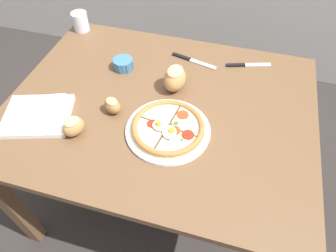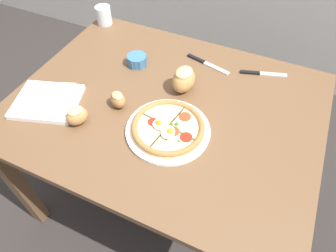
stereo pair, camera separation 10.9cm
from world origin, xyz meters
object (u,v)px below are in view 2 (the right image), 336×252
Objects in this scene: bread_piece_near at (184,79)px; knife_spare at (263,74)px; dining_table at (166,120)px; ramekin_bowl at (137,60)px; bread_piece_mid at (118,100)px; bread_piece_far at (77,116)px; knife_main at (207,64)px; napkin_folded at (47,100)px; pizza at (168,128)px; water_glass at (104,16)px.

knife_spare is at bearing 39.90° from bread_piece_near.
ramekin_bowl is (-0.23, 0.18, 0.12)m from dining_table.
bread_piece_mid is 0.65m from knife_spare.
knife_main is (0.32, 0.54, -0.03)m from bread_piece_far.
bread_piece_near is at bearing -157.72° from knife_spare.
bread_piece_far is 0.81m from knife_spare.
dining_table is at bearing 24.31° from napkin_folded.
bread_piece_near reaches higher than bread_piece_far.
knife_main is at bearing 45.20° from napkin_folded.
bread_piece_near is at bearing 33.30° from napkin_folded.
pizza reaches higher than dining_table.
knife_spare is 0.86m from water_glass.
bread_piece_far is 0.52× the size of knife_spare.
pizza is at bearing -41.11° from water_glass.
knife_spare is at bearing 47.77° from dining_table.
pizza is at bearing -76.03° from knife_main.
ramekin_bowl is 0.41m from bread_piece_far.
knife_spare is (0.31, 0.35, 0.10)m from dining_table.
bread_piece_far is 1.10× the size of water_glass.
water_glass reaches higher than ramekin_bowl.
ramekin_bowl is 0.40m from water_glass.
bread_piece_near is 0.44m from bread_piece_far.
ramekin_bowl is 0.27m from bread_piece_mid.
dining_table is 0.23m from bread_piece_mid.
napkin_folded is at bearing -119.12° from ramekin_bowl.
bread_piece_mid is at bearing -52.57° from water_glass.
dining_table is at bearing -36.94° from water_glass.
napkin_folded reaches higher than dining_table.
knife_spare is at bearing 17.33° from ramekin_bowl.
water_glass is (-0.62, 0.54, 0.02)m from pizza.
water_glass is (-0.55, 0.41, 0.14)m from dining_table.
bread_piece_far is (0.18, -0.03, 0.02)m from napkin_folded.
knife_spare is (0.54, 0.17, -0.02)m from ramekin_bowl.
bread_piece_mid is at bearing -155.51° from knife_spare.
bread_piece_near is at bearing -27.56° from water_glass.
bread_piece_mid is at bearing 170.60° from pizza.
ramekin_bowl is 0.47× the size of knife_spare.
napkin_folded is at bearing -158.00° from bread_piece_mid.
napkin_folded is at bearing -146.70° from bread_piece_near.
napkin_folded is at bearing 169.65° from bread_piece_far.
bread_piece_near is 0.37m from knife_spare.
dining_table is 13.13× the size of water_glass.
knife_main is at bearing 171.03° from knife_spare.
bread_piece_near reaches higher than dining_table.
bread_piece_far is 0.70m from water_glass.
knife_main is 0.25m from knife_spare.
bread_piece_mid reaches higher than knife_main.
dining_table is 0.33m from knife_main.
knife_main is 1.10× the size of knife_spare.
pizza is at bearing -9.40° from bread_piece_mid.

